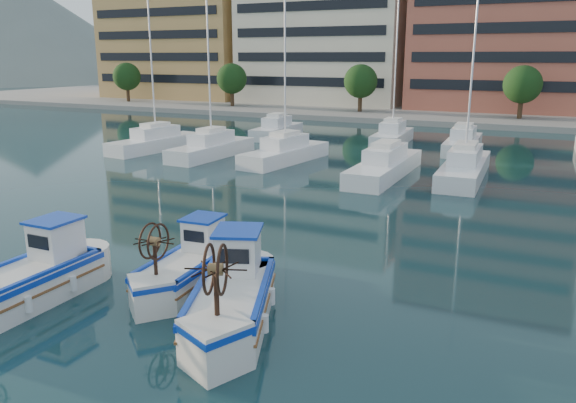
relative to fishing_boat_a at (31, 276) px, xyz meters
The scene contains 6 objects.
ground 5.69m from the fishing_boat_a, 12.55° to the left, with size 300.00×300.00×0.00m, color #1A4145.
hill_west 174.53m from the fishing_boat_a, 140.41° to the left, with size 180.00×180.00×60.00m, color slate.
yacht_marina 28.75m from the fishing_boat_a, 84.29° to the left, with size 40.83×22.32×11.50m.
fishing_boat_a is the anchor object (origin of this frame).
fishing_boat_b 4.65m from the fishing_boat_a, 40.04° to the left, with size 2.00×4.21×2.58m.
fishing_boat_c 6.28m from the fishing_boat_a, 13.08° to the left, with size 3.47×4.91×2.96m.
Camera 1 is at (8.17, -11.85, 7.11)m, focal length 35.00 mm.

